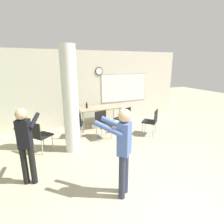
{
  "coord_description": "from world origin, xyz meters",
  "views": [
    {
      "loc": [
        -1.83,
        -1.45,
        2.35
      ],
      "look_at": [
        0.06,
        2.86,
        1.03
      ],
      "focal_mm": 28.0,
      "sensor_mm": 36.0,
      "label": 1
    }
  ],
  "objects_px": {
    "chair_table_left": "(75,123)",
    "person_playing_front": "(123,147)",
    "folding_table": "(99,109)",
    "chair_mid_room": "(152,120)",
    "bottle_on_table": "(87,106)",
    "chair_table_front": "(103,123)",
    "chair_table_right": "(124,117)",
    "person_watching_back": "(26,141)",
    "chair_near_pillar": "(40,134)"
  },
  "relations": [
    {
      "from": "chair_table_left",
      "to": "person_playing_front",
      "type": "relative_size",
      "value": 0.53
    },
    {
      "from": "folding_table",
      "to": "chair_mid_room",
      "type": "distance_m",
      "value": 1.95
    },
    {
      "from": "bottle_on_table",
      "to": "chair_table_front",
      "type": "relative_size",
      "value": 0.28
    },
    {
      "from": "chair_table_right",
      "to": "person_watching_back",
      "type": "xyz_separation_m",
      "value": [
        -3.03,
        -1.74,
        0.41
      ]
    },
    {
      "from": "bottle_on_table",
      "to": "person_playing_front",
      "type": "relative_size",
      "value": 0.15
    },
    {
      "from": "bottle_on_table",
      "to": "chair_table_right",
      "type": "xyz_separation_m",
      "value": [
        1.11,
        -0.81,
        -0.34
      ]
    },
    {
      "from": "chair_table_front",
      "to": "chair_mid_room",
      "type": "height_order",
      "value": "same"
    },
    {
      "from": "bottle_on_table",
      "to": "person_watching_back",
      "type": "distance_m",
      "value": 3.19
    },
    {
      "from": "chair_table_left",
      "to": "chair_mid_room",
      "type": "relative_size",
      "value": 1.0
    },
    {
      "from": "chair_near_pillar",
      "to": "chair_mid_room",
      "type": "distance_m",
      "value": 3.48
    },
    {
      "from": "bottle_on_table",
      "to": "chair_table_right",
      "type": "relative_size",
      "value": 0.28
    },
    {
      "from": "chair_table_front",
      "to": "person_watching_back",
      "type": "bearing_deg",
      "value": -145.19
    },
    {
      "from": "chair_mid_room",
      "to": "chair_table_front",
      "type": "bearing_deg",
      "value": 165.3
    },
    {
      "from": "person_watching_back",
      "to": "chair_table_right",
      "type": "bearing_deg",
      "value": 29.84
    },
    {
      "from": "chair_near_pillar",
      "to": "chair_table_front",
      "type": "relative_size",
      "value": 1.0
    },
    {
      "from": "person_watching_back",
      "to": "chair_table_front",
      "type": "bearing_deg",
      "value": 34.81
    },
    {
      "from": "person_playing_front",
      "to": "chair_table_right",
      "type": "bearing_deg",
      "value": 62.0
    },
    {
      "from": "bottle_on_table",
      "to": "chair_table_left",
      "type": "bearing_deg",
      "value": -129.37
    },
    {
      "from": "chair_mid_room",
      "to": "chair_table_right",
      "type": "bearing_deg",
      "value": 136.16
    },
    {
      "from": "chair_table_right",
      "to": "person_watching_back",
      "type": "relative_size",
      "value": 0.56
    },
    {
      "from": "folding_table",
      "to": "chair_table_left",
      "type": "height_order",
      "value": "chair_table_left"
    },
    {
      "from": "chair_table_front",
      "to": "person_playing_front",
      "type": "height_order",
      "value": "person_playing_front"
    },
    {
      "from": "bottle_on_table",
      "to": "chair_mid_room",
      "type": "distance_m",
      "value": 2.36
    },
    {
      "from": "chair_table_front",
      "to": "chair_near_pillar",
      "type": "bearing_deg",
      "value": -173.89
    },
    {
      "from": "chair_table_right",
      "to": "person_watching_back",
      "type": "bearing_deg",
      "value": -150.16
    },
    {
      "from": "chair_mid_room",
      "to": "person_playing_front",
      "type": "xyz_separation_m",
      "value": [
        -2.18,
        -2.12,
        0.45
      ]
    },
    {
      "from": "chair_near_pillar",
      "to": "chair_table_right",
      "type": "relative_size",
      "value": 1.0
    },
    {
      "from": "chair_near_pillar",
      "to": "person_watching_back",
      "type": "xyz_separation_m",
      "value": [
        -0.25,
        -1.28,
        0.41
      ]
    },
    {
      "from": "chair_table_front",
      "to": "chair_table_right",
      "type": "bearing_deg",
      "value": 15.72
    },
    {
      "from": "folding_table",
      "to": "chair_table_right",
      "type": "bearing_deg",
      "value": -47.88
    },
    {
      "from": "chair_near_pillar",
      "to": "person_playing_front",
      "type": "bearing_deg",
      "value": -60.87
    },
    {
      "from": "chair_table_left",
      "to": "chair_mid_room",
      "type": "xyz_separation_m",
      "value": [
        2.39,
        -0.77,
        0.0
      ]
    },
    {
      "from": "chair_table_right",
      "to": "folding_table",
      "type": "bearing_deg",
      "value": 132.12
    },
    {
      "from": "chair_table_right",
      "to": "person_playing_front",
      "type": "xyz_separation_m",
      "value": [
        -1.48,
        -2.78,
        0.45
      ]
    },
    {
      "from": "chair_table_left",
      "to": "chair_table_front",
      "type": "bearing_deg",
      "value": -23.5
    },
    {
      "from": "chair_table_left",
      "to": "chair_near_pillar",
      "type": "bearing_deg",
      "value": -153.09
    },
    {
      "from": "bottle_on_table",
      "to": "person_playing_front",
      "type": "height_order",
      "value": "person_playing_front"
    },
    {
      "from": "chair_table_left",
      "to": "folding_table",
      "type": "bearing_deg",
      "value": 30.98
    },
    {
      "from": "chair_table_front",
      "to": "chair_table_right",
      "type": "relative_size",
      "value": 1.0
    },
    {
      "from": "chair_table_left",
      "to": "person_watching_back",
      "type": "height_order",
      "value": "person_watching_back"
    },
    {
      "from": "chair_table_right",
      "to": "chair_table_left",
      "type": "bearing_deg",
      "value": 176.68
    },
    {
      "from": "bottle_on_table",
      "to": "chair_table_front",
      "type": "distance_m",
      "value": 1.14
    },
    {
      "from": "chair_table_front",
      "to": "person_playing_front",
      "type": "relative_size",
      "value": 0.53
    },
    {
      "from": "chair_table_right",
      "to": "chair_near_pillar",
      "type": "bearing_deg",
      "value": -170.74
    },
    {
      "from": "chair_near_pillar",
      "to": "chair_table_right",
      "type": "height_order",
      "value": "same"
    },
    {
      "from": "chair_table_left",
      "to": "person_playing_front",
      "type": "distance_m",
      "value": 2.93
    },
    {
      "from": "person_watching_back",
      "to": "bottle_on_table",
      "type": "bearing_deg",
      "value": 53.02
    },
    {
      "from": "folding_table",
      "to": "person_watching_back",
      "type": "relative_size",
      "value": 0.98
    },
    {
      "from": "chair_table_right",
      "to": "person_watching_back",
      "type": "height_order",
      "value": "person_watching_back"
    },
    {
      "from": "folding_table",
      "to": "person_playing_front",
      "type": "relative_size",
      "value": 0.93
    }
  ]
}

